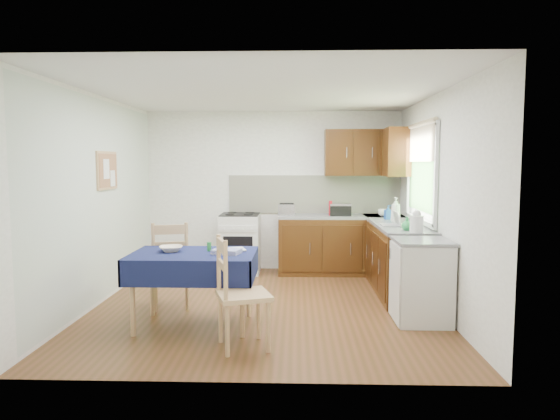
{
  "coord_description": "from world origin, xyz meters",
  "views": [
    {
      "loc": [
        0.36,
        -5.8,
        1.69
      ],
      "look_at": [
        0.17,
        0.16,
        1.13
      ],
      "focal_mm": 32.0,
      "sensor_mm": 36.0,
      "label": 1
    }
  ],
  "objects_px": {
    "chair_near": "(238,290)",
    "chair_far": "(171,262)",
    "dining_table": "(194,263)",
    "kettle": "(417,223)",
    "dish_rack": "(397,224)",
    "sandwich_press": "(340,209)",
    "toaster": "(287,210)"
  },
  "relations": [
    {
      "from": "dining_table",
      "to": "toaster",
      "type": "relative_size",
      "value": 5.05
    },
    {
      "from": "dish_rack",
      "to": "sandwich_press",
      "type": "bearing_deg",
      "value": 93.67
    },
    {
      "from": "dining_table",
      "to": "dish_rack",
      "type": "relative_size",
      "value": 3.23
    },
    {
      "from": "toaster",
      "to": "kettle",
      "type": "distance_m",
      "value": 2.35
    },
    {
      "from": "chair_near",
      "to": "kettle",
      "type": "relative_size",
      "value": 3.99
    },
    {
      "from": "dining_table",
      "to": "chair_far",
      "type": "relative_size",
      "value": 1.25
    },
    {
      "from": "dining_table",
      "to": "chair_near",
      "type": "xyz_separation_m",
      "value": [
        0.53,
        -0.61,
        -0.12
      ]
    },
    {
      "from": "dining_table",
      "to": "chair_far",
      "type": "bearing_deg",
      "value": 132.29
    },
    {
      "from": "chair_near",
      "to": "chair_far",
      "type": "bearing_deg",
      "value": 18.78
    },
    {
      "from": "sandwich_press",
      "to": "dish_rack",
      "type": "height_order",
      "value": "dish_rack"
    },
    {
      "from": "toaster",
      "to": "chair_far",
      "type": "bearing_deg",
      "value": -120.62
    },
    {
      "from": "dish_rack",
      "to": "toaster",
      "type": "bearing_deg",
      "value": 117.85
    },
    {
      "from": "sandwich_press",
      "to": "kettle",
      "type": "distance_m",
      "value": 1.99
    },
    {
      "from": "chair_far",
      "to": "chair_near",
      "type": "relative_size",
      "value": 0.99
    },
    {
      "from": "toaster",
      "to": "chair_near",
      "type": "bearing_deg",
      "value": -91.94
    },
    {
      "from": "dish_rack",
      "to": "chair_near",
      "type": "bearing_deg",
      "value": -155.88
    },
    {
      "from": "sandwich_press",
      "to": "dining_table",
      "type": "bearing_deg",
      "value": -119.81
    },
    {
      "from": "chair_far",
      "to": "dish_rack",
      "type": "height_order",
      "value": "dish_rack"
    },
    {
      "from": "dining_table",
      "to": "sandwich_press",
      "type": "distance_m",
      "value": 3.07
    },
    {
      "from": "toaster",
      "to": "sandwich_press",
      "type": "distance_m",
      "value": 0.81
    },
    {
      "from": "chair_far",
      "to": "chair_near",
      "type": "xyz_separation_m",
      "value": [
        0.93,
        -1.24,
        0.01
      ]
    },
    {
      "from": "kettle",
      "to": "dish_rack",
      "type": "bearing_deg",
      "value": 99.8
    },
    {
      "from": "dining_table",
      "to": "dish_rack",
      "type": "bearing_deg",
      "value": 38.38
    },
    {
      "from": "dish_rack",
      "to": "kettle",
      "type": "bearing_deg",
      "value": -102.22
    },
    {
      "from": "chair_far",
      "to": "dining_table",
      "type": "bearing_deg",
      "value": 109.04
    },
    {
      "from": "chair_near",
      "to": "sandwich_press",
      "type": "relative_size",
      "value": 3.27
    },
    {
      "from": "toaster",
      "to": "dish_rack",
      "type": "distance_m",
      "value": 1.85
    },
    {
      "from": "sandwich_press",
      "to": "kettle",
      "type": "height_order",
      "value": "kettle"
    },
    {
      "from": "toaster",
      "to": "dish_rack",
      "type": "xyz_separation_m",
      "value": [
        1.42,
        -1.19,
        -0.07
      ]
    },
    {
      "from": "chair_near",
      "to": "sandwich_press",
      "type": "bearing_deg",
      "value": -38.96
    },
    {
      "from": "dining_table",
      "to": "chair_far",
      "type": "xyz_separation_m",
      "value": [
        -0.4,
        0.63,
        -0.13
      ]
    },
    {
      "from": "chair_near",
      "to": "kettle",
      "type": "distance_m",
      "value": 2.34
    }
  ]
}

